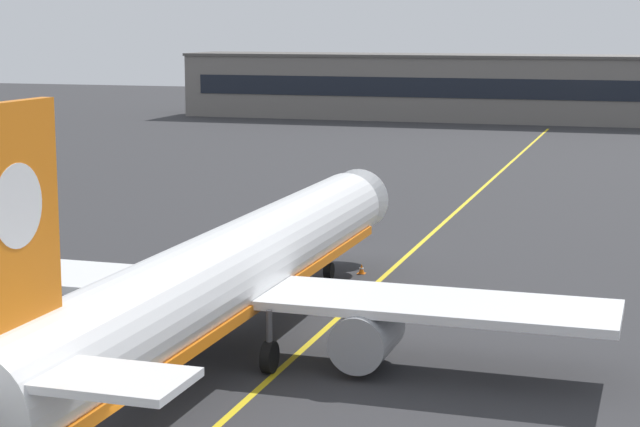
{
  "coord_description": "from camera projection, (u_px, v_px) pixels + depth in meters",
  "views": [
    {
      "loc": [
        14.11,
        -29.18,
        13.72
      ],
      "look_at": [
        1.32,
        12.18,
        6.27
      ],
      "focal_mm": 61.65,
      "sensor_mm": 36.0,
      "label": 1
    }
  ],
  "objects": [
    {
      "name": "taxiway_centreline",
      "position": [
        391.0,
        270.0,
        62.15
      ],
      "size": [
        0.94,
        180.0,
        0.01
      ],
      "primitive_type": "cube",
      "rotation": [
        0.0,
        0.0,
        0.0
      ],
      "color": "yellow",
      "rests_on": "ground"
    },
    {
      "name": "terminal_building",
      "position": [
        629.0,
        90.0,
        153.11
      ],
      "size": [
        129.84,
        12.4,
        9.5
      ],
      "color": "slate",
      "rests_on": "ground"
    },
    {
      "name": "airliner_foreground",
      "position": [
        226.0,
        276.0,
        45.8
      ],
      "size": [
        32.03,
        41.42,
        11.65
      ],
      "color": "white",
      "rests_on": "ground"
    },
    {
      "name": "safety_cone_by_nose_gear",
      "position": [
        362.0,
        269.0,
        61.3
      ],
      "size": [
        0.44,
        0.44,
        0.55
      ],
      "color": "orange",
      "rests_on": "ground"
    }
  ]
}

